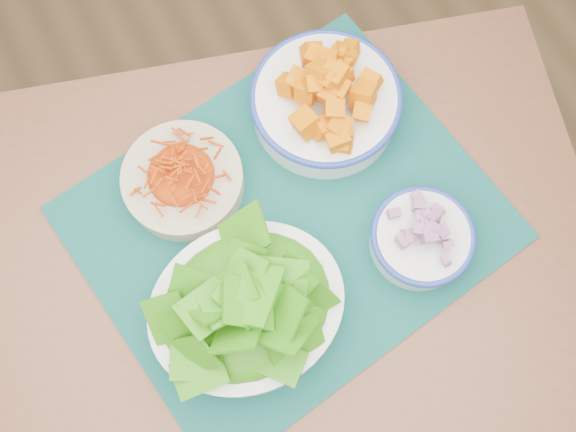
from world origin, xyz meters
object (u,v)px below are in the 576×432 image
(table, at_px, (254,279))
(placemat, at_px, (288,222))
(squash_bowl, at_px, (326,98))
(lettuce_bowl, at_px, (246,305))
(carrot_bowl, at_px, (182,177))
(onion_bowl, at_px, (422,237))

(table, height_order, placemat, placemat)
(table, xyz_separation_m, squash_bowl, (0.21, 0.16, 0.17))
(placemat, xyz_separation_m, lettuce_bowl, (-0.11, -0.09, 0.06))
(carrot_bowl, xyz_separation_m, lettuce_bowl, (-0.00, -0.22, 0.03))
(table, xyz_separation_m, placemat, (0.08, 0.03, 0.12))
(table, height_order, carrot_bowl, carrot_bowl)
(lettuce_bowl, bearing_deg, table, 66.19)
(placemat, bearing_deg, onion_bowl, -45.93)
(carrot_bowl, height_order, squash_bowl, squash_bowl)
(carrot_bowl, relative_size, onion_bowl, 1.24)
(table, height_order, lettuce_bowl, lettuce_bowl)
(carrot_bowl, bearing_deg, placemat, -47.93)
(squash_bowl, bearing_deg, table, -142.69)
(onion_bowl, bearing_deg, table, 159.09)
(table, distance_m, onion_bowl, 0.30)
(carrot_bowl, relative_size, lettuce_bowl, 0.65)
(placemat, height_order, carrot_bowl, carrot_bowl)
(placemat, distance_m, carrot_bowl, 0.17)
(squash_bowl, height_order, lettuce_bowl, lettuce_bowl)
(placemat, distance_m, squash_bowl, 0.20)
(lettuce_bowl, bearing_deg, squash_bowl, 46.03)
(squash_bowl, bearing_deg, onion_bowl, -85.43)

